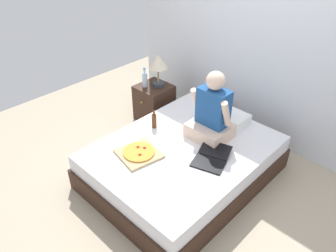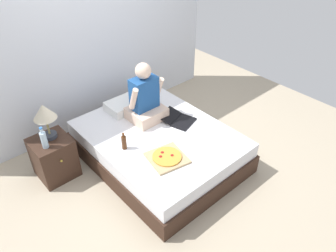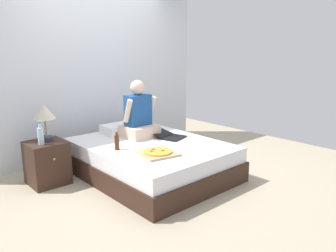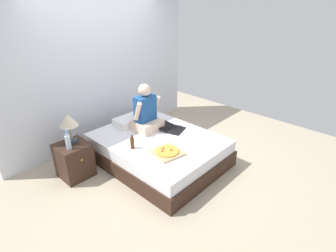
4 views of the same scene
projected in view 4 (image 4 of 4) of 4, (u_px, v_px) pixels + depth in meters
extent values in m
plane|color=tan|center=(158.00, 161.00, 4.35)|extent=(5.89, 5.89, 0.00)
cube|color=silver|center=(103.00, 72.00, 4.63)|extent=(3.89, 0.12, 2.50)
cube|color=#382319|center=(158.00, 154.00, 4.29)|extent=(1.55, 1.99, 0.25)
cube|color=white|center=(158.00, 142.00, 4.19)|extent=(1.50, 1.93, 0.19)
cube|color=#382319|center=(74.00, 160.00, 3.88)|extent=(0.44, 0.44, 0.53)
sphere|color=gold|center=(82.00, 160.00, 3.69)|extent=(0.03, 0.03, 0.03)
cylinder|color=#333842|center=(72.00, 141.00, 3.81)|extent=(0.16, 0.16, 0.05)
cylinder|color=olive|center=(70.00, 133.00, 3.75)|extent=(0.02, 0.02, 0.22)
cone|color=beige|center=(68.00, 120.00, 3.66)|extent=(0.26, 0.26, 0.18)
cylinder|color=silver|center=(68.00, 142.00, 3.61)|extent=(0.07, 0.07, 0.20)
cylinder|color=silver|center=(67.00, 134.00, 3.56)|extent=(0.03, 0.03, 0.06)
cylinder|color=blue|center=(66.00, 132.00, 3.54)|extent=(0.04, 0.03, 0.02)
cube|color=white|center=(130.00, 121.00, 4.58)|extent=(0.52, 0.34, 0.12)
cube|color=beige|center=(147.00, 125.00, 4.38)|extent=(0.44, 0.40, 0.16)
cube|color=#1E4C8C|center=(145.00, 108.00, 4.27)|extent=(0.34, 0.20, 0.42)
sphere|color=beige|center=(144.00, 90.00, 4.14)|extent=(0.20, 0.20, 0.20)
cylinder|color=beige|center=(138.00, 111.00, 4.10)|extent=(0.07, 0.18, 0.32)
cylinder|color=beige|center=(156.00, 105.00, 4.36)|extent=(0.07, 0.18, 0.32)
cube|color=black|center=(176.00, 130.00, 4.36)|extent=(0.37, 0.31, 0.02)
cube|color=black|center=(165.00, 126.00, 4.43)|extent=(0.36, 0.28, 0.06)
cube|color=tan|center=(167.00, 152.00, 3.72)|extent=(0.47, 0.47, 0.03)
cylinder|color=gold|center=(167.00, 151.00, 3.71)|extent=(0.33, 0.33, 0.02)
cylinder|color=maroon|center=(162.00, 151.00, 3.70)|extent=(0.04, 0.04, 0.00)
cylinder|color=maroon|center=(171.00, 150.00, 3.72)|extent=(0.04, 0.04, 0.00)
cylinder|color=maroon|center=(163.00, 149.00, 3.76)|extent=(0.04, 0.04, 0.00)
cylinder|color=#4C2811|center=(132.00, 143.00, 3.81)|extent=(0.06, 0.06, 0.17)
cylinder|color=#4C2811|center=(132.00, 137.00, 3.76)|extent=(0.03, 0.03, 0.05)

